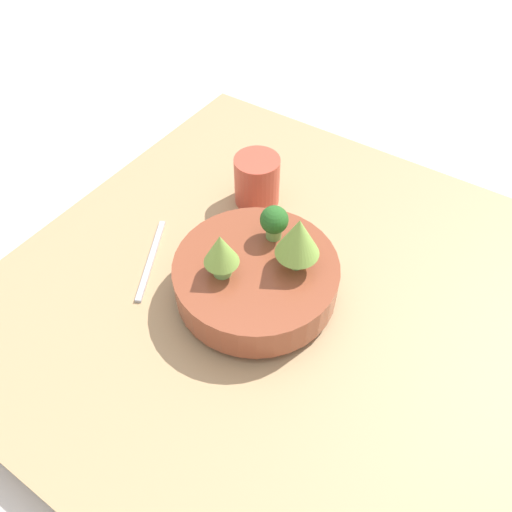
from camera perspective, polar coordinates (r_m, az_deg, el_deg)
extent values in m
plane|color=silver|center=(0.85, 3.28, -6.02)|extent=(6.00, 6.00, 0.00)
cube|color=tan|center=(0.83, 3.35, -5.04)|extent=(0.86, 0.89, 0.05)
cylinder|color=brown|center=(0.80, 0.00, -4.03)|extent=(0.11, 0.11, 0.01)
cylinder|color=brown|center=(0.77, 0.00, -2.41)|extent=(0.25, 0.25, 0.06)
cylinder|color=#7AB256|center=(0.78, 2.05, 2.78)|extent=(0.02, 0.02, 0.02)
sphere|color=#286023|center=(0.77, 2.10, 4.16)|extent=(0.04, 0.04, 0.04)
cylinder|color=#7AB256|center=(0.74, 4.76, -0.20)|extent=(0.02, 0.02, 0.03)
cone|color=#84AD47|center=(0.71, 5.01, 2.35)|extent=(0.07, 0.07, 0.07)
cylinder|color=#7AB256|center=(0.73, -3.90, -1.29)|extent=(0.03, 0.03, 0.03)
cone|color=#84AD47|center=(0.70, -4.06, 0.78)|extent=(0.05, 0.05, 0.05)
cylinder|color=#C64C38|center=(0.93, 0.11, 8.65)|extent=(0.08, 0.08, 0.09)
cube|color=#B2B2B7|center=(0.87, -11.89, -0.35)|extent=(0.16, 0.09, 0.01)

